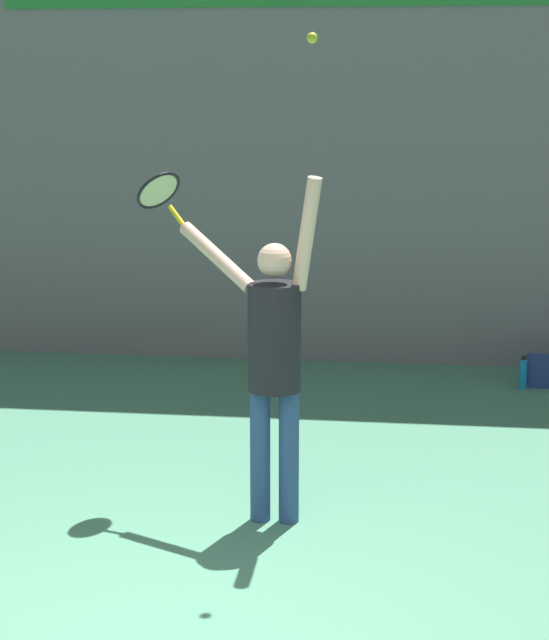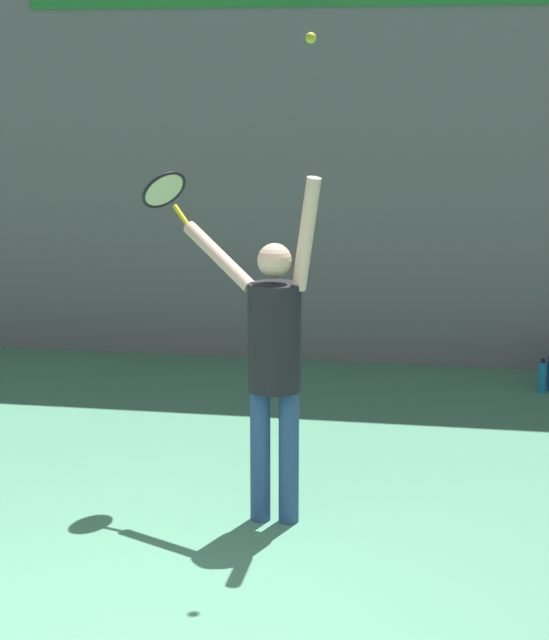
% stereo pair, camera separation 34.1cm
% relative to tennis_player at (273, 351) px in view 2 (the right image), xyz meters
% --- Properties ---
extents(back_wall, '(18.00, 0.10, 5.00)m').
position_rel_tennis_player_xyz_m(back_wall, '(-0.37, 4.35, 1.38)').
color(back_wall, slate).
rests_on(back_wall, ground_plane).
extents(tennis_player, '(1.00, 0.62, 2.23)m').
position_rel_tennis_player_xyz_m(tennis_player, '(0.00, 0.00, 0.00)').
color(tennis_player, '#2D4C7F').
rests_on(tennis_player, ground_plane).
extents(tennis_racket, '(0.42, 0.40, 0.37)m').
position_rel_tennis_player_xyz_m(tennis_racket, '(-0.84, 0.56, 0.93)').
color(tennis_racket, yellow).
extents(tennis_ball, '(0.06, 0.06, 0.06)m').
position_rel_tennis_player_xyz_m(tennis_ball, '(0.25, -0.15, 1.91)').
color(tennis_ball, '#CCDB2D').
extents(water_bottle, '(0.07, 0.07, 0.31)m').
position_rel_tennis_player_xyz_m(water_bottle, '(1.85, 3.47, -0.98)').
color(water_bottle, '#198CCC').
rests_on(water_bottle, ground_plane).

